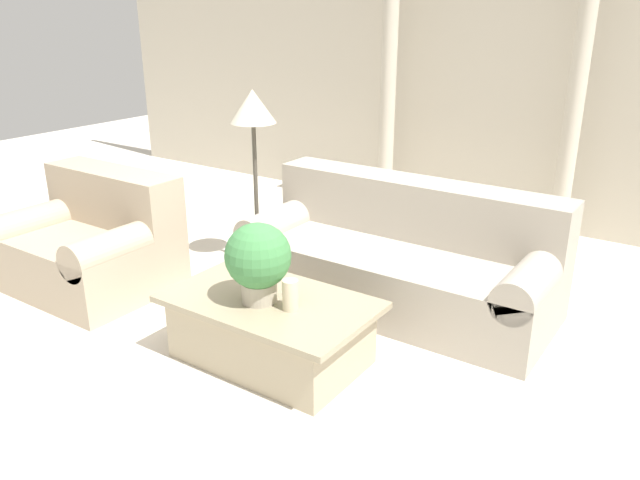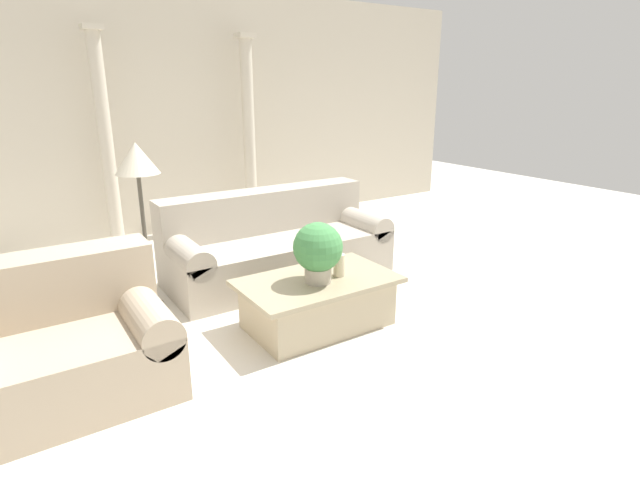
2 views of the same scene
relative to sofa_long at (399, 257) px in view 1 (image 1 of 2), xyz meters
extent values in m
plane|color=silver|center=(-0.38, -0.91, -0.35)|extent=(16.00, 16.00, 0.00)
cube|color=beige|center=(-0.38, 2.32, 1.25)|extent=(10.00, 0.06, 3.20)
cube|color=#ADA393|center=(0.00, -0.07, -0.13)|extent=(2.32, 0.98, 0.46)
cube|color=#ADA393|center=(0.00, 0.25, 0.32)|extent=(2.32, 0.34, 0.44)
cylinder|color=#ADA393|center=(-1.02, -0.07, 0.11)|extent=(0.28, 0.98, 0.28)
cylinder|color=#ADA393|center=(1.02, -0.07, 0.11)|extent=(0.28, 0.98, 0.28)
cube|color=tan|center=(-2.18, -1.17, -0.13)|extent=(1.29, 0.98, 0.46)
cube|color=tan|center=(-2.18, -0.85, 0.32)|extent=(1.29, 0.34, 0.44)
cylinder|color=tan|center=(-2.68, -1.17, 0.11)|extent=(0.28, 0.98, 0.28)
cylinder|color=tan|center=(-1.67, -1.17, 0.11)|extent=(0.28, 0.98, 0.28)
cube|color=tan|center=(-0.27, -1.22, -0.16)|extent=(1.14, 0.69, 0.39)
cube|color=tan|center=(-0.27, -1.22, 0.05)|extent=(1.30, 0.78, 0.04)
cylinder|color=#B2A893|center=(-0.30, -1.28, 0.14)|extent=(0.22, 0.22, 0.13)
sphere|color=#428447|center=(-0.30, -1.28, 0.37)|extent=(0.40, 0.40, 0.40)
cylinder|color=beige|center=(-0.08, -1.26, 0.17)|extent=(0.10, 0.10, 0.19)
cylinder|color=#4C473D|center=(-1.34, -0.05, -0.34)|extent=(0.20, 0.20, 0.03)
cylinder|color=#4C473D|center=(-1.34, -0.05, 0.28)|extent=(0.04, 0.04, 1.21)
cone|color=beige|center=(-1.34, -0.05, 1.02)|extent=(0.37, 0.37, 0.27)
cylinder|color=beige|center=(-1.20, 1.96, 0.92)|extent=(0.16, 0.16, 2.55)
cylinder|color=beige|center=(0.67, 1.96, 0.92)|extent=(0.16, 0.16, 2.55)
camera|label=1|loc=(1.95, -3.92, 1.77)|focal=35.00mm
camera|label=2|loc=(-2.37, -4.46, 1.62)|focal=28.00mm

